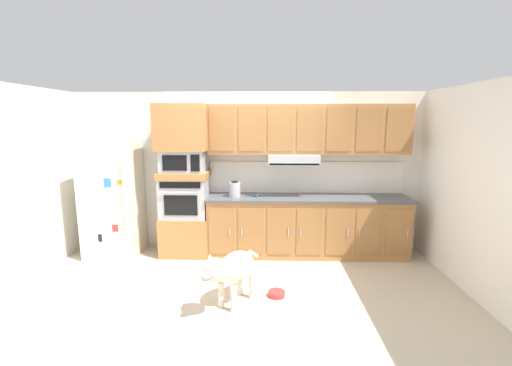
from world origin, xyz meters
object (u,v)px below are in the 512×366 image
Objects in this scene: screwdriver at (256,196)px; electric_kettle at (235,189)px; refrigerator at (113,199)px; built_in_oven at (185,197)px; dog at (232,269)px; microwave at (184,161)px; dog_food_bowl at (277,294)px.

electric_kettle is (-0.32, -0.03, 0.10)m from screwdriver.
electric_kettle is at bearing 0.62° from refrigerator.
built_in_oven is 1.85m from dog.
refrigerator is 2.19m from screwdriver.
built_in_oven reaches higher than electric_kettle.
dog is (0.87, -1.57, -1.02)m from microwave.
electric_kettle is at bearing -3.51° from built_in_oven.
built_in_oven is 3.50× the size of dog_food_bowl.
screwdriver is (1.09, -0.02, -0.53)m from microwave.
screwdriver is 1.63m from dog_food_bowl.
refrigerator is 2.04× the size of dog.
microwave reaches higher than electric_kettle.
dog_food_bowl is (0.61, -1.30, -1.00)m from electric_kettle.
microwave is 1.21m from screwdriver.
built_in_oven is 0.78m from electric_kettle.
refrigerator is 2.52m from dog.
screwdriver is at bearing -155.13° from dog.
refrigerator is 2.51× the size of built_in_oven.
dog is at bearing -60.96° from built_in_oven.
dog is (-0.22, -1.54, -0.49)m from screwdriver.
refrigerator reaches higher than electric_kettle.
microwave is at bearing 178.85° from screwdriver.
electric_kettle is at bearing -175.40° from screwdriver.
built_in_oven is 2.92× the size of electric_kettle.
microwave reaches higher than screwdriver.
electric_kettle reaches higher than dog_food_bowl.
refrigerator is 8.80× the size of dog_food_bowl.
built_in_oven is at bearing -118.07° from dog.
refrigerator is at bearing -179.38° from electric_kettle.
microwave is (0.00, -0.00, 0.56)m from built_in_oven.
microwave is at bearing 3.50° from refrigerator.
dog is (0.10, -1.52, -0.59)m from electric_kettle.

